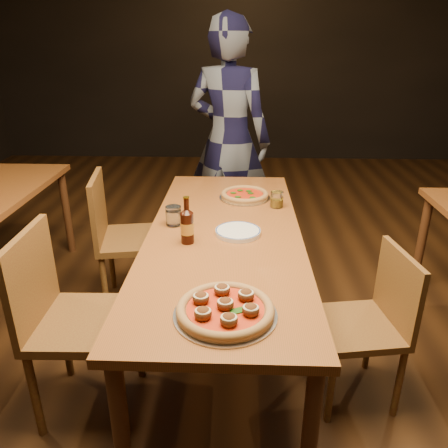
{
  "coord_description": "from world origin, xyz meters",
  "views": [
    {
      "loc": [
        0.08,
        -2.08,
        1.68
      ],
      "look_at": [
        0.0,
        -0.05,
        0.82
      ],
      "focal_mm": 35.0,
      "sensor_mm": 36.0,
      "label": 1
    }
  ],
  "objects_px": {
    "beer_bottle": "(187,227)",
    "amber_glass": "(277,199)",
    "pizza_meatball": "(225,309)",
    "plate_stack": "(238,232)",
    "diner": "(229,141)",
    "pizza_margherita": "(245,195)",
    "water_glass": "(174,216)",
    "chair_end": "(227,208)",
    "table_main": "(224,245)",
    "chair_main_sw": "(134,238)",
    "chair_main_nw": "(85,321)",
    "chair_main_e": "(357,325)"
  },
  "relations": [
    {
      "from": "amber_glass",
      "to": "diner",
      "type": "xyz_separation_m",
      "value": [
        -0.31,
        0.99,
        0.14
      ]
    },
    {
      "from": "chair_end",
      "to": "pizza_margherita",
      "type": "distance_m",
      "value": 0.76
    },
    {
      "from": "chair_main_sw",
      "to": "pizza_margherita",
      "type": "bearing_deg",
      "value": -96.45
    },
    {
      "from": "plate_stack",
      "to": "water_glass",
      "type": "height_order",
      "value": "water_glass"
    },
    {
      "from": "table_main",
      "to": "water_glass",
      "type": "relative_size",
      "value": 18.87
    },
    {
      "from": "table_main",
      "to": "diner",
      "type": "height_order",
      "value": "diner"
    },
    {
      "from": "beer_bottle",
      "to": "water_glass",
      "type": "relative_size",
      "value": 2.22
    },
    {
      "from": "pizza_margherita",
      "to": "amber_glass",
      "type": "height_order",
      "value": "amber_glass"
    },
    {
      "from": "chair_main_sw",
      "to": "amber_glass",
      "type": "relative_size",
      "value": 9.89
    },
    {
      "from": "beer_bottle",
      "to": "chair_main_sw",
      "type": "bearing_deg",
      "value": 124.87
    },
    {
      "from": "amber_glass",
      "to": "plate_stack",
      "type": "bearing_deg",
      "value": -119.6
    },
    {
      "from": "chair_main_sw",
      "to": "beer_bottle",
      "type": "relative_size",
      "value": 4.04
    },
    {
      "from": "pizza_margherita",
      "to": "table_main",
      "type": "bearing_deg",
      "value": -101.38
    },
    {
      "from": "chair_main_e",
      "to": "water_glass",
      "type": "distance_m",
      "value": 1.09
    },
    {
      "from": "chair_main_sw",
      "to": "pizza_meatball",
      "type": "height_order",
      "value": "chair_main_sw"
    },
    {
      "from": "pizza_meatball",
      "to": "plate_stack",
      "type": "xyz_separation_m",
      "value": [
        0.04,
        0.73,
        -0.01
      ]
    },
    {
      "from": "plate_stack",
      "to": "diner",
      "type": "relative_size",
      "value": 0.13
    },
    {
      "from": "pizza_meatball",
      "to": "pizza_margherita",
      "type": "height_order",
      "value": "pizza_meatball"
    },
    {
      "from": "pizza_meatball",
      "to": "beer_bottle",
      "type": "bearing_deg",
      "value": 108.79
    },
    {
      "from": "beer_bottle",
      "to": "diner",
      "type": "distance_m",
      "value": 1.52
    },
    {
      "from": "chair_main_nw",
      "to": "plate_stack",
      "type": "height_order",
      "value": "chair_main_nw"
    },
    {
      "from": "pizza_meatball",
      "to": "diner",
      "type": "xyz_separation_m",
      "value": [
        -0.05,
        2.12,
        0.16
      ]
    },
    {
      "from": "chair_main_sw",
      "to": "plate_stack",
      "type": "height_order",
      "value": "chair_main_sw"
    },
    {
      "from": "pizza_margherita",
      "to": "water_glass",
      "type": "bearing_deg",
      "value": -130.78
    },
    {
      "from": "chair_end",
      "to": "amber_glass",
      "type": "xyz_separation_m",
      "value": [
        0.33,
        -0.82,
        0.37
      ]
    },
    {
      "from": "diner",
      "to": "pizza_margherita",
      "type": "bearing_deg",
      "value": 119.36
    },
    {
      "from": "pizza_margherita",
      "to": "chair_main_e",
      "type": "bearing_deg",
      "value": -57.91
    },
    {
      "from": "amber_glass",
      "to": "beer_bottle",
      "type": "bearing_deg",
      "value": -132.82
    },
    {
      "from": "chair_main_nw",
      "to": "diner",
      "type": "distance_m",
      "value": 1.97
    },
    {
      "from": "chair_main_nw",
      "to": "pizza_meatball",
      "type": "bearing_deg",
      "value": -116.37
    },
    {
      "from": "chair_main_e",
      "to": "chair_end",
      "type": "distance_m",
      "value": 1.67
    },
    {
      "from": "table_main",
      "to": "pizza_margherita",
      "type": "height_order",
      "value": "pizza_margherita"
    },
    {
      "from": "chair_main_e",
      "to": "water_glass",
      "type": "height_order",
      "value": "water_glass"
    },
    {
      "from": "table_main",
      "to": "amber_glass",
      "type": "bearing_deg",
      "value": 52.35
    },
    {
      "from": "plate_stack",
      "to": "water_glass",
      "type": "xyz_separation_m",
      "value": [
        -0.35,
        0.11,
        0.04
      ]
    },
    {
      "from": "chair_main_e",
      "to": "chair_end",
      "type": "height_order",
      "value": "chair_end"
    },
    {
      "from": "pizza_margherita",
      "to": "chair_main_nw",
      "type": "bearing_deg",
      "value": -127.1
    },
    {
      "from": "amber_glass",
      "to": "water_glass",
      "type": "bearing_deg",
      "value": -152.92
    },
    {
      "from": "beer_bottle",
      "to": "amber_glass",
      "type": "relative_size",
      "value": 2.45
    },
    {
      "from": "chair_main_e",
      "to": "amber_glass",
      "type": "xyz_separation_m",
      "value": [
        -0.35,
        0.71,
        0.38
      ]
    },
    {
      "from": "chair_main_sw",
      "to": "chair_end",
      "type": "relative_size",
      "value": 1.12
    },
    {
      "from": "chair_main_e",
      "to": "amber_glass",
      "type": "height_order",
      "value": "amber_glass"
    },
    {
      "from": "plate_stack",
      "to": "table_main",
      "type": "bearing_deg",
      "value": 168.95
    },
    {
      "from": "chair_main_sw",
      "to": "diner",
      "type": "relative_size",
      "value": 0.51
    },
    {
      "from": "pizza_meatball",
      "to": "diner",
      "type": "bearing_deg",
      "value": 91.24
    },
    {
      "from": "chair_main_sw",
      "to": "water_glass",
      "type": "relative_size",
      "value": 8.94
    },
    {
      "from": "chair_main_sw",
      "to": "pizza_margherita",
      "type": "relative_size",
      "value": 2.93
    },
    {
      "from": "table_main",
      "to": "water_glass",
      "type": "distance_m",
      "value": 0.32
    },
    {
      "from": "chair_end",
      "to": "beer_bottle",
      "type": "height_order",
      "value": "beer_bottle"
    },
    {
      "from": "chair_end",
      "to": "chair_main_e",
      "type": "bearing_deg",
      "value": -52.87
    }
  ]
}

